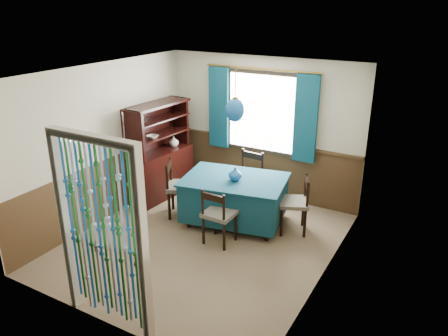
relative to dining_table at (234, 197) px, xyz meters
The scene contains 22 objects.
floor 0.90m from the dining_table, 97.84° to the right, with size 4.00×4.00×0.00m, color brown.
ceiling 2.20m from the dining_table, 97.84° to the right, with size 4.00×4.00×0.00m, color silver.
wall_back 1.47m from the dining_table, 95.02° to the left, with size 3.60×3.60×0.00m, color #BDB39A.
wall_front 2.90m from the dining_table, 92.21° to the right, with size 3.60×3.60×0.00m, color #BDB39A.
wall_left 2.21m from the dining_table, 157.78° to the right, with size 4.00×4.00×0.00m, color #BDB39A.
wall_right 2.03m from the dining_table, 24.72° to the right, with size 4.00×4.00×0.00m, color #BDB39A.
wainscot_back 1.21m from the dining_table, 95.08° to the left, with size 3.60×3.60×0.00m, color #432E19.
wainscot_front 2.77m from the dining_table, 92.22° to the right, with size 3.60×3.60×0.00m, color #432E19.
wainscot_left 2.05m from the dining_table, 157.62° to the right, with size 4.00×4.00×0.00m, color #432E19.
wainscot_right 1.85m from the dining_table, 24.91° to the right, with size 4.00×4.00×0.00m, color #432E19.
window 1.62m from the dining_table, 95.23° to the left, with size 1.32×0.12×1.42m, color black.
doorway 2.79m from the dining_table, 92.26° to the right, with size 1.16×0.12×2.18m, color silver, non-canonical shape.
dining_table is the anchor object (origin of this frame).
chair_near 0.69m from the dining_table, 81.10° to the right, with size 0.44×0.42×0.87m.
chair_far 0.68m from the dining_table, 99.64° to the left, with size 0.52×0.50×0.96m.
chair_left 0.94m from the dining_table, 167.48° to the right, with size 0.61×0.62×0.95m.
chair_right 0.97m from the dining_table, 12.58° to the left, with size 0.57×0.58×0.90m.
sideboard 1.69m from the dining_table, behind, with size 0.56×1.35×1.72m.
pendant_lamp 1.41m from the dining_table, 79.38° to the right, with size 0.28×0.28×0.82m.
vase_table 0.42m from the dining_table, 53.25° to the right, with size 0.19×0.19×0.20m, color navy.
bowl_shelf 1.77m from the dining_table, behind, with size 0.21×0.21×0.05m, color beige.
vase_sideboard 1.79m from the dining_table, 158.73° to the left, with size 0.20×0.20×0.21m, color beige.
Camera 1 is at (3.06, -4.77, 3.37)m, focal length 35.00 mm.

